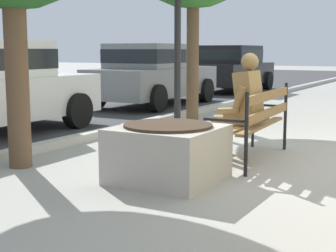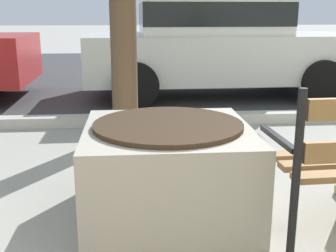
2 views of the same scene
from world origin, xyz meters
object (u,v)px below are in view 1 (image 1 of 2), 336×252
Objects in this scene: bronze_statue_seated at (238,108)px; parked_car_black at (232,67)px; parked_car_grey at (153,72)px; park_bench at (256,118)px; concrete_planter at (168,153)px.

bronze_statue_seated is 0.33× the size of parked_car_black.
parked_car_grey is at bearing 40.29° from bronze_statue_seated.
parked_car_grey is 1.00× the size of parked_car_black.
park_bench is 1.72× the size of concrete_planter.
park_bench is at bearing -17.44° from concrete_planter.
concrete_planter is 0.26× the size of parked_car_grey.
parked_car_grey reaches higher than park_bench.
parked_car_grey is (5.15, 4.37, 0.17)m from bronze_statue_seated.
parked_car_grey is (6.53, 4.12, 0.53)m from concrete_planter.
parked_car_black is at bearing 22.81° from bronze_statue_seated.
parked_car_grey is at bearing 42.09° from park_bench.
park_bench is at bearing -68.45° from bronze_statue_seated.
concrete_planter is 0.26× the size of parked_car_black.
park_bench is at bearing -156.03° from parked_car_black.
parked_car_black is (5.23, 0.00, 0.00)m from parked_car_grey.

